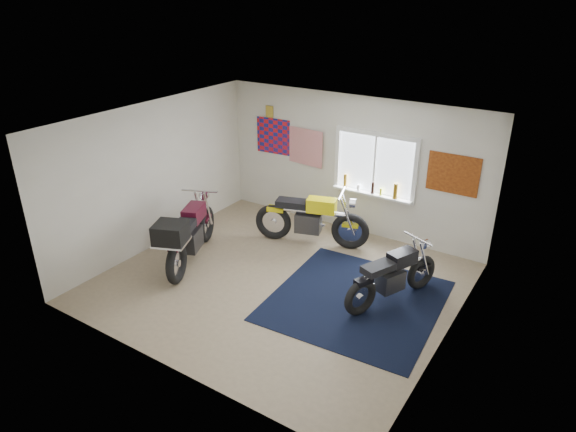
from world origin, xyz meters
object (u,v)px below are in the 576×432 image
Objects in this scene: black_chrome_bike at (392,277)px; maroon_tourer at (187,235)px; navy_rug at (356,300)px; yellow_triumph at (311,220)px.

black_chrome_bike is 0.82× the size of maroon_tourer.
navy_rug is 1.20× the size of maroon_tourer.
navy_rug is at bearing 147.86° from black_chrome_bike.
yellow_triumph reaches higher than black_chrome_bike.
maroon_tourer is at bearing 127.55° from black_chrome_bike.
black_chrome_bike reaches higher than navy_rug.
black_chrome_bike is 3.54m from maroon_tourer.
maroon_tourer is (-3.43, -0.87, 0.17)m from black_chrome_bike.
yellow_triumph is 1.21× the size of black_chrome_bike.
navy_rug is 3.09m from maroon_tourer.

